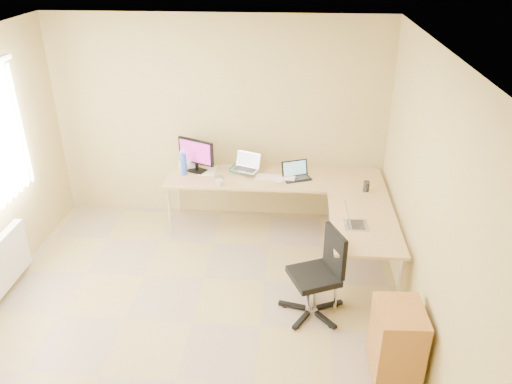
# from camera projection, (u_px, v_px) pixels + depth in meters

# --- Properties ---
(floor) EXTENTS (4.50, 4.50, 0.00)m
(floor) POSITION_uv_depth(u_px,v_px,m) (192.00, 323.00, 4.94)
(floor) COLOR gray
(floor) RESTS_ON ground
(ceiling) EXTENTS (4.50, 4.50, 0.00)m
(ceiling) POSITION_uv_depth(u_px,v_px,m) (171.00, 54.00, 3.75)
(ceiling) COLOR white
(ceiling) RESTS_ON ground
(wall_back) EXTENTS (4.50, 0.00, 4.50)m
(wall_back) POSITION_uv_depth(u_px,v_px,m) (219.00, 121.00, 6.34)
(wall_back) COLOR tan
(wall_back) RESTS_ON ground
(wall_right) EXTENTS (0.00, 4.50, 4.50)m
(wall_right) POSITION_uv_depth(u_px,v_px,m) (431.00, 216.00, 4.21)
(wall_right) COLOR tan
(wall_right) RESTS_ON ground
(desk_main) EXTENTS (2.65, 0.70, 0.73)m
(desk_main) POSITION_uv_depth(u_px,v_px,m) (274.00, 203.00, 6.36)
(desk_main) COLOR tan
(desk_main) RESTS_ON ground
(desk_return) EXTENTS (0.70, 1.30, 0.73)m
(desk_return) POSITION_uv_depth(u_px,v_px,m) (361.00, 250.00, 5.41)
(desk_return) COLOR tan
(desk_return) RESTS_ON ground
(monitor) EXTENTS (0.52, 0.36, 0.43)m
(monitor) POSITION_uv_depth(u_px,v_px,m) (196.00, 155.00, 6.26)
(monitor) COLOR black
(monitor) RESTS_ON desk_main
(book_stack) EXTENTS (0.26, 0.31, 0.04)m
(book_stack) POSITION_uv_depth(u_px,v_px,m) (240.00, 168.00, 6.40)
(book_stack) COLOR #14685A
(book_stack) RESTS_ON desk_main
(laptop_center) EXTENTS (0.39, 0.35, 0.21)m
(laptop_center) POSITION_uv_depth(u_px,v_px,m) (245.00, 162.00, 6.23)
(laptop_center) COLOR silver
(laptop_center) RESTS_ON desk_main
(laptop_black) EXTENTS (0.40, 0.35, 0.21)m
(laptop_black) POSITION_uv_depth(u_px,v_px,m) (297.00, 171.00, 6.11)
(laptop_black) COLOR black
(laptop_black) RESTS_ON desk_main
(keyboard) EXTENTS (0.49, 0.19, 0.02)m
(keyboard) POSITION_uv_depth(u_px,v_px,m) (275.00, 177.00, 6.16)
(keyboard) COLOR white
(keyboard) RESTS_ON desk_main
(mouse) EXTENTS (0.11, 0.09, 0.03)m
(mouse) POSITION_uv_depth(u_px,v_px,m) (279.00, 181.00, 6.05)
(mouse) COLOR white
(mouse) RESTS_ON desk_main
(mug) EXTENTS (0.11, 0.11, 0.08)m
(mug) POSITION_uv_depth(u_px,v_px,m) (219.00, 183.00, 5.96)
(mug) COLOR silver
(mug) RESTS_ON desk_main
(cd_stack) EXTENTS (0.15, 0.15, 0.03)m
(cd_stack) POSITION_uv_depth(u_px,v_px,m) (219.00, 178.00, 6.15)
(cd_stack) COLOR silver
(cd_stack) RESTS_ON desk_main
(water_bottle) EXTENTS (0.10, 0.10, 0.28)m
(water_bottle) POSITION_uv_depth(u_px,v_px,m) (184.00, 164.00, 6.20)
(water_bottle) COLOR blue
(water_bottle) RESTS_ON desk_main
(papers) EXTENTS (0.21, 0.29, 0.01)m
(papers) POSITION_uv_depth(u_px,v_px,m) (207.00, 171.00, 6.36)
(papers) COLOR white
(papers) RESTS_ON desk_main
(white_box) EXTENTS (0.25, 0.22, 0.08)m
(white_box) POSITION_uv_depth(u_px,v_px,m) (187.00, 165.00, 6.43)
(white_box) COLOR white
(white_box) RESTS_ON desk_main
(desk_fan) EXTENTS (0.25, 0.25, 0.25)m
(desk_fan) POSITION_uv_depth(u_px,v_px,m) (187.00, 159.00, 6.39)
(desk_fan) COLOR silver
(desk_fan) RESTS_ON desk_main
(black_cup) EXTENTS (0.07, 0.07, 0.12)m
(black_cup) POSITION_uv_depth(u_px,v_px,m) (366.00, 186.00, 5.84)
(black_cup) COLOR #252525
(black_cup) RESTS_ON desk_main
(laptop_return) EXTENTS (0.29, 0.23, 0.19)m
(laptop_return) POSITION_uv_depth(u_px,v_px,m) (357.00, 218.00, 5.12)
(laptop_return) COLOR silver
(laptop_return) RESTS_ON desk_return
(office_chair) EXTENTS (0.72, 0.72, 0.92)m
(office_chair) POSITION_uv_depth(u_px,v_px,m) (314.00, 271.00, 4.85)
(office_chair) COLOR black
(office_chair) RESTS_ON ground
(cabinet) EXTENTS (0.40, 0.49, 0.66)m
(cabinet) POSITION_uv_depth(u_px,v_px,m) (397.00, 341.00, 4.22)
(cabinet) COLOR #A26C24
(cabinet) RESTS_ON ground
(radiator) EXTENTS (0.09, 0.80, 0.55)m
(radiator) POSITION_uv_depth(u_px,v_px,m) (5.00, 261.00, 5.27)
(radiator) COLOR white
(radiator) RESTS_ON ground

